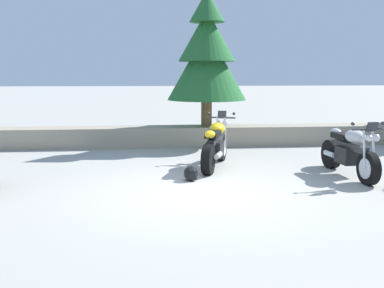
% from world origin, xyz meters
% --- Properties ---
extents(ground_plane, '(120.00, 120.00, 0.00)m').
position_xyz_m(ground_plane, '(0.00, 0.00, 0.00)').
color(ground_plane, '#A3A099').
extents(stone_wall, '(36.00, 0.80, 0.55)m').
position_xyz_m(stone_wall, '(0.00, 4.80, 0.28)').
color(stone_wall, gray).
rests_on(stone_wall, ground).
extents(motorcycle_yellow_centre, '(0.97, 1.99, 1.18)m').
position_xyz_m(motorcycle_yellow_centre, '(0.61, 1.98, 0.49)').
color(motorcycle_yellow_centre, black).
rests_on(motorcycle_yellow_centre, ground).
extents(motorcycle_silver_far_right, '(0.67, 2.07, 1.18)m').
position_xyz_m(motorcycle_silver_far_right, '(3.15, 0.91, 0.49)').
color(motorcycle_silver_far_right, black).
rests_on(motorcycle_silver_far_right, ground).
extents(rider_helmet, '(0.28, 0.28, 0.28)m').
position_xyz_m(rider_helmet, '(-0.04, 0.82, 0.14)').
color(rider_helmet, black).
rests_on(rider_helmet, ground).
extents(pine_tree_far_left, '(2.21, 2.21, 3.73)m').
position_xyz_m(pine_tree_far_left, '(0.75, 4.82, 2.55)').
color(pine_tree_far_left, brown).
rests_on(pine_tree_far_left, stone_wall).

